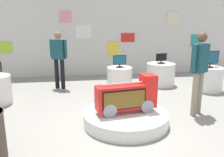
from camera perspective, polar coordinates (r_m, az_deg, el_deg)
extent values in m
plane|color=gray|center=(4.39, 2.37, -12.26)|extent=(30.00, 30.00, 0.00)
cube|color=silver|center=(8.51, -3.52, 10.37)|extent=(12.65, 0.10, 2.86)
cube|color=red|center=(8.62, 3.90, 9.97)|extent=(0.50, 0.02, 0.32)
cube|color=yellow|center=(8.55, 0.22, 7.30)|extent=(0.44, 0.02, 0.53)
cube|color=beige|center=(9.13, 14.85, 14.13)|extent=(0.49, 0.02, 0.45)
cube|color=teal|center=(9.56, 19.78, 8.78)|extent=(0.35, 0.02, 0.46)
cube|color=pink|center=(8.40, -11.37, 14.62)|extent=(0.42, 0.02, 0.39)
cube|color=#9ECC33|center=(8.78, -24.88, 6.93)|extent=(0.50, 0.02, 0.40)
cube|color=white|center=(8.41, -7.03, 11.34)|extent=(0.54, 0.02, 0.47)
cylinder|color=silver|center=(4.56, 3.40, -9.60)|extent=(1.63, 1.63, 0.24)
cylinder|color=gray|center=(4.36, -1.14, -7.23)|extent=(0.31, 0.40, 0.25)
cylinder|color=gray|center=(4.61, 7.77, -6.16)|extent=(0.31, 0.40, 0.25)
cube|color=red|center=(4.41, 3.48, -4.47)|extent=(1.19, 0.49, 0.47)
cube|color=red|center=(4.50, 8.91, -0.04)|extent=(0.30, 0.35, 0.16)
cube|color=black|center=(4.23, 3.12, -5.26)|extent=(0.82, 0.14, 0.36)
cube|color=brown|center=(4.23, 3.12, -5.26)|extent=(0.78, 0.14, 0.32)
cube|color=#B2B2B7|center=(4.34, 3.53, -1.14)|extent=(0.92, 0.18, 0.02)
cylinder|color=silver|center=(6.60, 1.86, -0.15)|extent=(0.71, 0.71, 0.68)
cylinder|color=black|center=(6.52, 1.88, 2.85)|extent=(0.18, 0.18, 0.02)
cylinder|color=black|center=(6.52, 1.89, 3.21)|extent=(0.04, 0.04, 0.06)
cube|color=black|center=(6.49, 1.90, 4.61)|extent=(0.38, 0.08, 0.26)
cube|color=navy|center=(6.47, 1.91, 4.58)|extent=(0.35, 0.06, 0.23)
cylinder|color=silver|center=(7.37, 11.83, 1.04)|extent=(0.86, 0.86, 0.68)
cylinder|color=black|center=(7.30, 11.97, 3.73)|extent=(0.23, 0.23, 0.02)
cylinder|color=black|center=(7.29, 11.98, 4.03)|extent=(0.04, 0.04, 0.06)
cube|color=black|center=(7.27, 12.04, 5.16)|extent=(0.39, 0.17, 0.23)
cube|color=black|center=(7.25, 12.04, 5.13)|extent=(0.35, 0.13, 0.21)
cylinder|color=silver|center=(7.16, 22.58, -0.11)|extent=(0.77, 0.77, 0.68)
cylinder|color=black|center=(7.09, 22.84, 2.66)|extent=(0.18, 0.18, 0.02)
cylinder|color=black|center=(7.08, 22.88, 3.03)|extent=(0.04, 0.04, 0.07)
cube|color=black|center=(7.05, 23.04, 4.76)|extent=(0.56, 0.16, 0.36)
cube|color=navy|center=(7.03, 23.10, 4.73)|extent=(0.51, 0.13, 0.33)
cylinder|color=gray|center=(5.30, 20.64, -3.26)|extent=(0.12, 0.12, 0.92)
cylinder|color=gray|center=(5.12, 19.63, -3.73)|extent=(0.12, 0.12, 0.92)
cube|color=#194751|center=(5.05, 20.84, 4.67)|extent=(0.43, 0.38, 0.58)
sphere|color=brown|center=(5.01, 21.26, 9.43)|extent=(0.20, 0.20, 0.20)
cylinder|color=#194751|center=(5.26, 22.04, 5.22)|extent=(0.08, 0.08, 0.53)
cylinder|color=#194751|center=(4.83, 19.60, 4.75)|extent=(0.08, 0.08, 0.53)
cylinder|color=black|center=(6.96, -12.02, 1.10)|extent=(0.12, 0.12, 0.88)
cylinder|color=black|center=(7.07, -13.39, 1.22)|extent=(0.12, 0.12, 0.88)
cube|color=#194751|center=(6.90, -13.03, 6.97)|extent=(0.43, 0.36, 0.55)
sphere|color=#8C6647|center=(6.86, -13.21, 10.34)|extent=(0.20, 0.20, 0.20)
cylinder|color=#194751|center=(6.77, -11.32, 7.16)|extent=(0.08, 0.08, 0.50)
cylinder|color=#194751|center=(7.03, -14.69, 7.22)|extent=(0.08, 0.08, 0.50)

